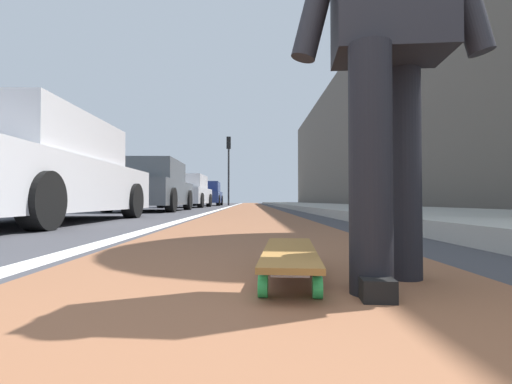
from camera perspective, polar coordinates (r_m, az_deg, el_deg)
ground_plane at (r=10.38m, az=-0.80°, el=-3.03°), size 80.00×80.00×0.00m
bike_lane_paint at (r=24.38m, az=-0.84°, el=-2.06°), size 56.00×1.84×0.00m
lane_stripe_white at (r=20.41m, az=-3.85°, el=-2.20°), size 52.00×0.16×0.01m
sidewalk_curb at (r=18.63m, az=8.51°, el=-2.05°), size 52.00×3.20×0.15m
building_facade at (r=23.51m, az=14.22°, el=8.25°), size 40.00×1.20×8.42m
skateboard at (r=1.49m, az=5.19°, el=-9.51°), size 0.86×0.28×0.11m
skater_person at (r=1.55m, az=19.72°, el=22.85°), size 0.44×0.72×1.64m
parked_car_near at (r=5.98m, az=-30.69°, el=2.61°), size 4.58×1.98×1.47m
parked_car_mid at (r=11.44m, az=-15.69°, el=0.75°), size 4.24×1.90×1.49m
parked_car_far at (r=17.49m, az=-10.62°, el=0.01°), size 4.16×2.05×1.48m
parked_car_end at (r=23.50m, az=-7.70°, el=-0.34°), size 4.11×2.00×1.49m
traffic_light at (r=25.07m, az=-4.22°, el=5.18°), size 0.33×0.28×4.60m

